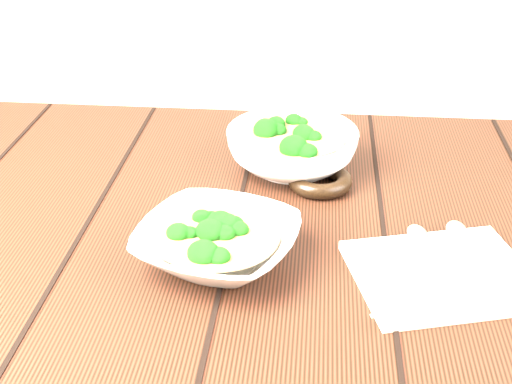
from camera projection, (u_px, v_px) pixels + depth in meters
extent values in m
cube|color=#34180F|center=(250.00, 236.00, 0.98)|extent=(1.20, 0.80, 0.04)
cube|color=#34180F|center=(12.00, 288.00, 1.50)|extent=(0.07, 0.07, 0.71)
imported|color=silver|center=(218.00, 244.00, 0.88)|extent=(0.24, 0.24, 0.05)
cylinder|color=olive|center=(217.00, 235.00, 0.87)|extent=(0.15, 0.15, 0.00)
ellipsoid|color=#1D7419|center=(233.00, 229.00, 0.87)|extent=(0.03, 0.03, 0.02)
ellipsoid|color=#1D7419|center=(226.00, 218.00, 0.90)|extent=(0.03, 0.03, 0.02)
ellipsoid|color=#1D7419|center=(195.00, 217.00, 0.90)|extent=(0.03, 0.03, 0.02)
ellipsoid|color=#1D7419|center=(198.00, 233.00, 0.86)|extent=(0.03, 0.03, 0.02)
ellipsoid|color=#1D7419|center=(206.00, 246.00, 0.84)|extent=(0.03, 0.03, 0.02)
ellipsoid|color=#1D7419|center=(243.00, 247.00, 0.84)|extent=(0.03, 0.03, 0.02)
imported|color=silver|center=(292.00, 149.00, 1.10)|extent=(0.22, 0.22, 0.06)
cylinder|color=olive|center=(292.00, 137.00, 1.09)|extent=(0.16, 0.16, 0.00)
ellipsoid|color=#1D7419|center=(305.00, 132.00, 1.09)|extent=(0.04, 0.03, 0.03)
ellipsoid|color=#1D7419|center=(298.00, 125.00, 1.11)|extent=(0.04, 0.03, 0.03)
ellipsoid|color=#1D7419|center=(272.00, 124.00, 1.12)|extent=(0.04, 0.03, 0.03)
ellipsoid|color=#1D7419|center=(277.00, 134.00, 1.08)|extent=(0.04, 0.03, 0.03)
ellipsoid|color=#1D7419|center=(286.00, 143.00, 1.05)|extent=(0.04, 0.03, 0.03)
ellipsoid|color=#1D7419|center=(317.00, 144.00, 1.05)|extent=(0.04, 0.03, 0.03)
torus|color=black|center=(320.00, 180.00, 1.05)|extent=(0.10, 0.10, 0.02)
cube|color=#ECE5C4|center=(442.00, 274.00, 0.85)|extent=(0.25, 0.22, 0.01)
cylinder|color=#9E9A8C|center=(431.00, 270.00, 0.85)|extent=(0.02, 0.13, 0.01)
ellipsoid|color=#9E9A8C|center=(418.00, 234.00, 0.92)|extent=(0.03, 0.05, 0.01)
cylinder|color=#9E9A8C|center=(463.00, 265.00, 0.86)|extent=(0.01, 0.13, 0.01)
ellipsoid|color=#9E9A8C|center=(456.00, 230.00, 0.92)|extent=(0.03, 0.05, 0.01)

